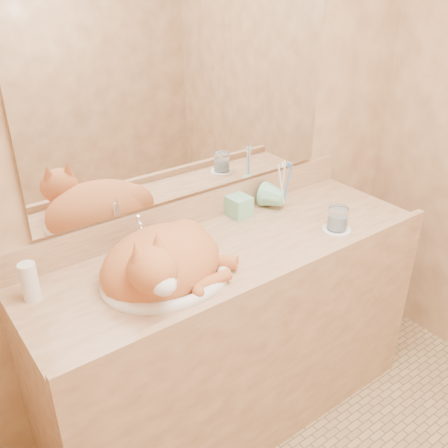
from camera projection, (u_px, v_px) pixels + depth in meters
wall_back at (191, 128)px, 1.89m from camera, size 2.40×0.02×2.50m
vanity_counter at (233, 336)px, 2.08m from camera, size 1.60×0.55×0.85m
mirror at (191, 91)px, 1.81m from camera, size 1.30×0.02×0.80m
sink_basin at (166, 260)px, 1.67m from camera, size 0.47×0.40×0.14m
faucet at (141, 238)px, 1.80m from camera, size 0.04×0.11×0.15m
cat at (162, 261)px, 1.66m from camera, size 0.50×0.43×0.24m
soap_dispenser at (247, 198)px, 2.05m from camera, size 0.09×0.09×0.19m
toothbrush_cup at (284, 200)px, 2.14m from camera, size 0.14×0.14×0.10m
toothbrushes at (285, 182)px, 2.10m from camera, size 0.04×0.04×0.23m
saucer at (336, 230)px, 2.00m from camera, size 0.11×0.11×0.01m
water_glass at (338, 218)px, 1.98m from camera, size 0.08×0.08×0.09m
lotion_bottle at (30, 282)px, 1.57m from camera, size 0.05×0.05×0.13m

